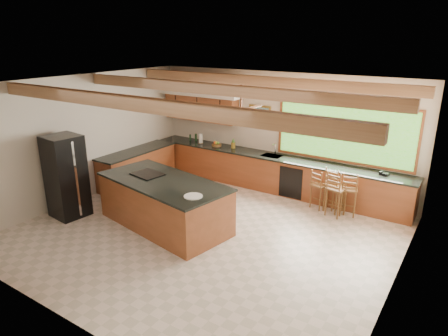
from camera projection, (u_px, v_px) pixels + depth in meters
The scene contains 9 objects.
ground at pixel (206, 232), 8.22m from camera, with size 7.20×7.20×0.00m, color beige.
room_shell at pixel (216, 120), 8.12m from camera, with size 7.27×6.54×3.02m.
counter_run at pixel (236, 171), 10.49m from camera, with size 7.12×3.10×1.22m.
island at pixel (164, 203), 8.38m from camera, with size 3.10×1.85×1.03m.
refrigerator at pixel (66, 176), 8.73m from camera, with size 0.78×0.76×1.83m.
bar_stool_a at pixel (319, 186), 9.17m from camera, with size 0.42×0.42×0.95m.
bar_stool_b at pixel (336, 190), 8.75m from camera, with size 0.44×0.44×1.07m.
bar_stool_c at pixel (349, 190), 8.80m from camera, with size 0.45×0.45×1.03m.
bar_stool_d at pixel (334, 186), 8.96m from camera, with size 0.47×0.47×1.08m.
Camera 1 is at (4.36, -5.96, 3.86)m, focal length 32.00 mm.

